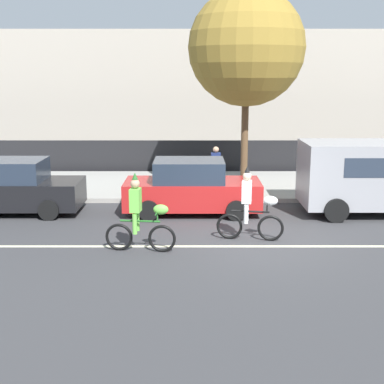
{
  "coord_description": "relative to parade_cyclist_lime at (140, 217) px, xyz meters",
  "views": [
    {
      "loc": [
        -1.7,
        -13.09,
        4.2
      ],
      "look_at": [
        -1.68,
        1.2,
        1.0
      ],
      "focal_mm": 50.0,
      "sensor_mm": 36.0,
      "label": 1
    }
  ],
  "objects": [
    {
      "name": "ground_plane",
      "position": [
        2.93,
        0.85,
        -0.84
      ],
      "size": [
        80.0,
        80.0,
        0.0
      ],
      "primitive_type": "plane",
      "color": "#38383A"
    },
    {
      "name": "road_centre_line",
      "position": [
        2.93,
        0.35,
        -0.84
      ],
      "size": [
        36.0,
        0.14,
        0.01
      ],
      "primitive_type": "cube",
      "color": "beige",
      "rests_on": "ground"
    },
    {
      "name": "sidewalk_curb",
      "position": [
        2.93,
        7.35,
        -0.77
      ],
      "size": [
        60.0,
        5.0,
        0.15
      ],
      "primitive_type": "cube",
      "color": "#9E9B93",
      "rests_on": "ground"
    },
    {
      "name": "fence_line",
      "position": [
        2.93,
        10.25,
        -0.14
      ],
      "size": [
        40.0,
        0.08,
        1.4
      ],
      "primitive_type": "cube",
      "color": "black",
      "rests_on": "ground"
    },
    {
      "name": "building_backdrop",
      "position": [
        4.88,
        18.85,
        2.3
      ],
      "size": [
        28.0,
        8.0,
        6.28
      ],
      "primitive_type": "cube",
      "color": "#B2A899",
      "rests_on": "ground"
    },
    {
      "name": "parade_cyclist_lime",
      "position": [
        0.0,
        0.0,
        0.0
      ],
      "size": [
        1.72,
        0.5,
        1.92
      ],
      "color": "black",
      "rests_on": "ground"
    },
    {
      "name": "parade_cyclist_zebra",
      "position": [
        2.72,
        0.9,
        0.0
      ],
      "size": [
        1.71,
        0.52,
        1.92
      ],
      "color": "black",
      "rests_on": "ground"
    },
    {
      "name": "parked_car_black",
      "position": [
        -4.24,
        3.64,
        -0.06
      ],
      "size": [
        4.1,
        1.92,
        1.64
      ],
      "color": "black",
      "rests_on": "ground"
    },
    {
      "name": "parked_car_red",
      "position": [
        1.21,
        3.6,
        -0.06
      ],
      "size": [
        4.1,
        1.92,
        1.64
      ],
      "color": "#AD1E1E",
      "rests_on": "ground"
    },
    {
      "name": "street_tree_near_lamp",
      "position": [
        3.02,
        5.92,
        4.15
      ],
      "size": [
        3.86,
        3.86,
        6.78
      ],
      "color": "brown",
      "rests_on": "sidewalk_curb"
    },
    {
      "name": "pedestrian_onlooker",
      "position": [
        2.03,
        5.61,
        0.17
      ],
      "size": [
        0.32,
        0.2,
        1.62
      ],
      "color": "#33333D",
      "rests_on": "sidewalk_curb"
    }
  ]
}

